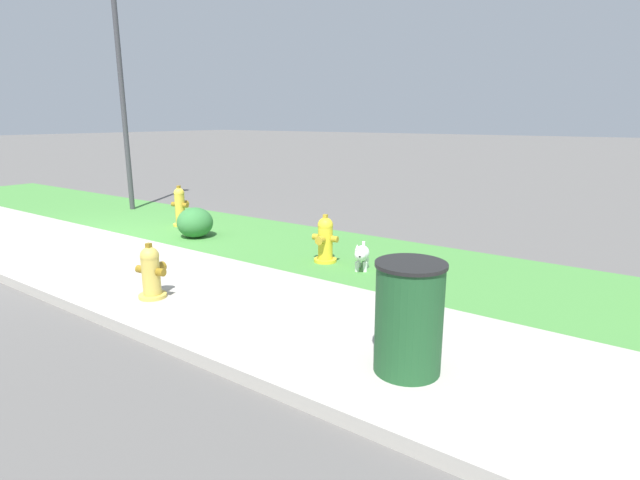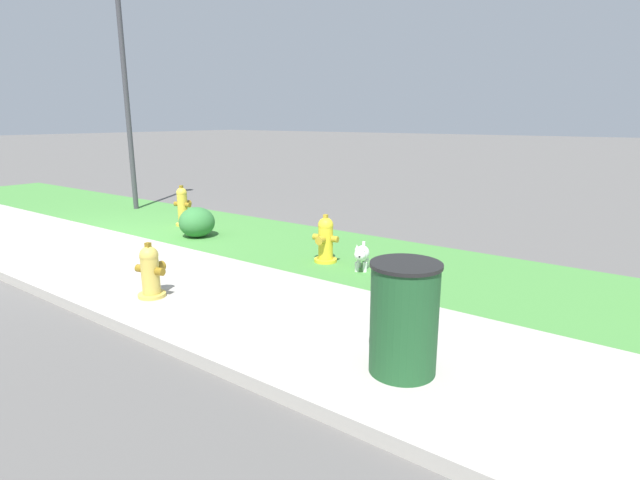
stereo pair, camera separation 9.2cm
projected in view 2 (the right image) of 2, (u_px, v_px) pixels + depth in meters
ground_plane at (65, 248)px, 7.98m from camera, size 120.00×120.00×0.00m
sidewalk_pavement at (65, 248)px, 7.98m from camera, size 18.00×2.32×0.01m
grass_verge at (187, 223)px, 9.87m from camera, size 18.00×2.54×0.01m
fire_hydrant_at_driveway at (325, 240)px, 7.15m from camera, size 0.40×0.38×0.70m
fire_hydrant_by_grass_verge at (151, 272)px, 5.73m from camera, size 0.39×0.37×0.66m
fire_hydrant_far_end at (183, 206)px, 9.59m from camera, size 0.38×0.35×0.78m
small_white_dog at (362, 254)px, 6.76m from camera, size 0.33×0.47×0.41m
street_lamp at (122, 51)px, 10.66m from camera, size 0.32×0.32×5.29m
trash_bin at (404, 319)px, 3.99m from camera, size 0.57×0.57×0.93m
shrub_bush_mid_verge at (197, 222)px, 8.69m from camera, size 0.62×0.62×0.53m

